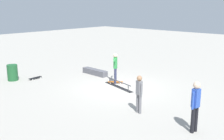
# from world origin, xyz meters

# --- Properties ---
(ground_plane) EXTENTS (60.00, 60.00, 0.00)m
(ground_plane) POSITION_xyz_m (0.00, 0.00, 0.00)
(ground_plane) COLOR #ADA89E
(grind_rail) EXTENTS (2.23, 0.77, 0.34)m
(grind_rail) POSITION_xyz_m (0.11, 0.01, 0.14)
(grind_rail) COLOR black
(grind_rail) RESTS_ON ground_plane
(skate_ledge) EXTENTS (1.88, 0.47, 0.34)m
(skate_ledge) POSITION_xyz_m (2.90, -0.98, 0.17)
(skate_ledge) COLOR #595960
(skate_ledge) RESTS_ON ground_plane
(skater_main) EXTENTS (0.84, 1.12, 1.65)m
(skater_main) POSITION_xyz_m (0.72, -0.42, 0.96)
(skater_main) COLOR #2D3351
(skater_main) RESTS_ON ground_plane
(skateboard_main) EXTENTS (0.75, 0.66, 0.09)m
(skateboard_main) POSITION_xyz_m (0.71, -0.43, 0.07)
(skateboard_main) COLOR orange
(skateboard_main) RESTS_ON ground_plane
(bystander_blue_shirt) EXTENTS (0.24, 0.40, 1.75)m
(bystander_blue_shirt) POSITION_xyz_m (-5.13, 2.19, 0.99)
(bystander_blue_shirt) COLOR black
(bystander_blue_shirt) RESTS_ON ground_plane
(bystander_grey_shirt) EXTENTS (0.35, 0.22, 1.52)m
(bystander_grey_shirt) POSITION_xyz_m (-2.76, 2.09, 0.86)
(bystander_grey_shirt) COLOR slate
(bystander_grey_shirt) RESTS_ON ground_plane
(loose_skateboard_black) EXTENTS (0.30, 0.81, 0.09)m
(loose_skateboard_black) POSITION_xyz_m (4.70, 2.05, 0.07)
(loose_skateboard_black) COLOR black
(loose_skateboard_black) RESTS_ON ground_plane
(trash_bin) EXTENTS (0.58, 0.58, 0.90)m
(trash_bin) POSITION_xyz_m (5.39, 3.05, 0.45)
(trash_bin) COLOR #1E592D
(trash_bin) RESTS_ON ground_plane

